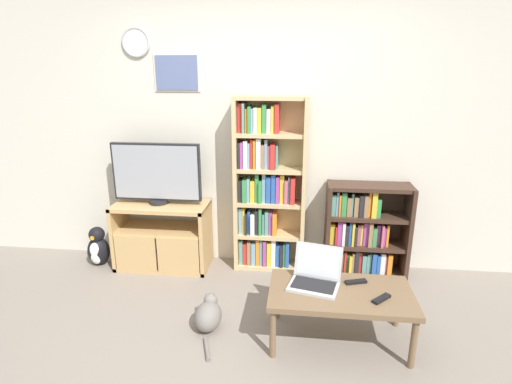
{
  "coord_description": "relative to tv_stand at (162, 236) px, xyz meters",
  "views": [
    {
      "loc": [
        0.39,
        -2.13,
        1.89
      ],
      "look_at": [
        0.05,
        0.89,
        0.96
      ],
      "focal_mm": 28.0,
      "sensor_mm": 36.0,
      "label": 1
    }
  ],
  "objects": [
    {
      "name": "bookshelf_short",
      "position": [
        1.93,
        0.1,
        0.09
      ],
      "size": [
        0.77,
        0.3,
        0.89
      ],
      "color": "#3D281E",
      "rests_on": "ground_plane"
    },
    {
      "name": "television",
      "position": [
        -0.02,
        0.04,
        0.63
      ],
      "size": [
        0.85,
        0.18,
        0.59
      ],
      "color": "black",
      "rests_on": "tv_stand"
    },
    {
      "name": "coffee_table",
      "position": [
        1.64,
        -0.97,
        0.03
      ],
      "size": [
        1.0,
        0.54,
        0.4
      ],
      "color": "brown",
      "rests_on": "ground_plane"
    },
    {
      "name": "remote_near_laptop",
      "position": [
        1.9,
        -1.05,
        0.09
      ],
      "size": [
        0.15,
        0.14,
        0.02
      ],
      "rotation": [
        0.0,
        0.0,
        5.49
      ],
      "color": "black",
      "rests_on": "coffee_table"
    },
    {
      "name": "ground_plane",
      "position": [
        0.94,
        -1.37,
        -0.33
      ],
      "size": [
        18.0,
        18.0,
        0.0
      ],
      "primitive_type": "plane",
      "color": "gray"
    },
    {
      "name": "cat",
      "position": [
        0.67,
        -0.94,
        -0.21
      ],
      "size": [
        0.22,
        0.51,
        0.27
      ],
      "rotation": [
        0.0,
        0.0,
        -0.06
      ],
      "color": "slate",
      "rests_on": "ground_plane"
    },
    {
      "name": "remote_far_from_laptop",
      "position": [
        1.76,
        -0.84,
        0.09
      ],
      "size": [
        0.17,
        0.09,
        0.02
      ],
      "rotation": [
        0.0,
        0.0,
        5.02
      ],
      "color": "black",
      "rests_on": "coffee_table"
    },
    {
      "name": "tv_stand",
      "position": [
        0.0,
        0.0,
        0.0
      ],
      "size": [
        0.91,
        0.42,
        0.65
      ],
      "color": "tan",
      "rests_on": "ground_plane"
    },
    {
      "name": "wall_back",
      "position": [
        0.93,
        0.28,
        0.98
      ],
      "size": [
        6.15,
        0.09,
        2.6
      ],
      "color": "beige",
      "rests_on": "ground_plane"
    },
    {
      "name": "laptop",
      "position": [
        1.46,
        -0.89,
        0.14
      ],
      "size": [
        0.4,
        0.37,
        0.27
      ],
      "rotation": [
        0.0,
        0.0,
        -0.24
      ],
      "color": "#B7BABC",
      "rests_on": "coffee_table"
    },
    {
      "name": "bookshelf_tall",
      "position": [
        1.01,
        0.13,
        0.48
      ],
      "size": [
        0.67,
        0.25,
        1.67
      ],
      "color": "tan",
      "rests_on": "ground_plane"
    },
    {
      "name": "penguin_figurine",
      "position": [
        -0.66,
        -0.04,
        -0.14
      ],
      "size": [
        0.22,
        0.2,
        0.4
      ],
      "color": "black",
      "rests_on": "ground_plane"
    }
  ]
}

